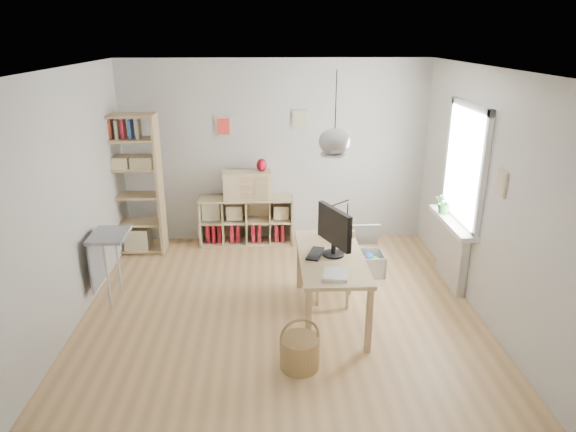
{
  "coord_description": "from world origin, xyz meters",
  "views": [
    {
      "loc": [
        -0.14,
        -5.22,
        3.04
      ],
      "look_at": [
        0.1,
        0.3,
        1.05
      ],
      "focal_mm": 32.0,
      "sensor_mm": 36.0,
      "label": 1
    }
  ],
  "objects_px": {
    "tall_bookshelf": "(131,180)",
    "drawer_chest": "(247,185)",
    "desk": "(331,263)",
    "cube_shelf": "(245,223)",
    "monitor": "(334,229)",
    "storage_chest": "(362,258)",
    "chair": "(335,262)"
  },
  "relations": [
    {
      "from": "cube_shelf",
      "to": "chair",
      "type": "relative_size",
      "value": 1.68
    },
    {
      "from": "tall_bookshelf",
      "to": "monitor",
      "type": "distance_m",
      "value": 3.26
    },
    {
      "from": "cube_shelf",
      "to": "tall_bookshelf",
      "type": "height_order",
      "value": "tall_bookshelf"
    },
    {
      "from": "tall_bookshelf",
      "to": "storage_chest",
      "type": "distance_m",
      "value": 3.38
    },
    {
      "from": "monitor",
      "to": "drawer_chest",
      "type": "xyz_separation_m",
      "value": [
        -1.0,
        2.18,
        -0.13
      ]
    },
    {
      "from": "cube_shelf",
      "to": "tall_bookshelf",
      "type": "relative_size",
      "value": 0.7
    },
    {
      "from": "tall_bookshelf",
      "to": "monitor",
      "type": "xyz_separation_m",
      "value": [
        2.61,
        -1.94,
        -0.04
      ]
    },
    {
      "from": "tall_bookshelf",
      "to": "chair",
      "type": "bearing_deg",
      "value": -29.56
    },
    {
      "from": "cube_shelf",
      "to": "drawer_chest",
      "type": "distance_m",
      "value": 0.62
    },
    {
      "from": "monitor",
      "to": "cube_shelf",
      "type": "bearing_deg",
      "value": 91.69
    },
    {
      "from": "desk",
      "to": "chair",
      "type": "xyz_separation_m",
      "value": [
        0.11,
        0.42,
        -0.18
      ]
    },
    {
      "from": "chair",
      "to": "storage_chest",
      "type": "relative_size",
      "value": 1.31
    },
    {
      "from": "cube_shelf",
      "to": "chair",
      "type": "height_order",
      "value": "chair"
    },
    {
      "from": "tall_bookshelf",
      "to": "chair",
      "type": "height_order",
      "value": "tall_bookshelf"
    },
    {
      "from": "chair",
      "to": "monitor",
      "type": "height_order",
      "value": "monitor"
    },
    {
      "from": "desk",
      "to": "tall_bookshelf",
      "type": "height_order",
      "value": "tall_bookshelf"
    },
    {
      "from": "desk",
      "to": "monitor",
      "type": "xyz_separation_m",
      "value": [
        0.03,
        0.01,
        0.39
      ]
    },
    {
      "from": "tall_bookshelf",
      "to": "drawer_chest",
      "type": "relative_size",
      "value": 2.85
    },
    {
      "from": "desk",
      "to": "tall_bookshelf",
      "type": "relative_size",
      "value": 0.75
    },
    {
      "from": "cube_shelf",
      "to": "storage_chest",
      "type": "height_order",
      "value": "cube_shelf"
    },
    {
      "from": "storage_chest",
      "to": "cube_shelf",
      "type": "bearing_deg",
      "value": 144.78
    },
    {
      "from": "storage_chest",
      "to": "drawer_chest",
      "type": "bearing_deg",
      "value": 145.05
    },
    {
      "from": "cube_shelf",
      "to": "tall_bookshelf",
      "type": "bearing_deg",
      "value": -169.81
    },
    {
      "from": "desk",
      "to": "drawer_chest",
      "type": "relative_size",
      "value": 2.13
    },
    {
      "from": "storage_chest",
      "to": "drawer_chest",
      "type": "height_order",
      "value": "drawer_chest"
    },
    {
      "from": "tall_bookshelf",
      "to": "drawer_chest",
      "type": "height_order",
      "value": "tall_bookshelf"
    },
    {
      "from": "desk",
      "to": "tall_bookshelf",
      "type": "distance_m",
      "value": 3.27
    },
    {
      "from": "cube_shelf",
      "to": "tall_bookshelf",
      "type": "distance_m",
      "value": 1.77
    },
    {
      "from": "tall_bookshelf",
      "to": "monitor",
      "type": "bearing_deg",
      "value": -36.63
    },
    {
      "from": "storage_chest",
      "to": "monitor",
      "type": "distance_m",
      "value": 1.5
    },
    {
      "from": "monitor",
      "to": "storage_chest",
      "type": "bearing_deg",
      "value": 40.51
    },
    {
      "from": "desk",
      "to": "monitor",
      "type": "distance_m",
      "value": 0.39
    }
  ]
}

